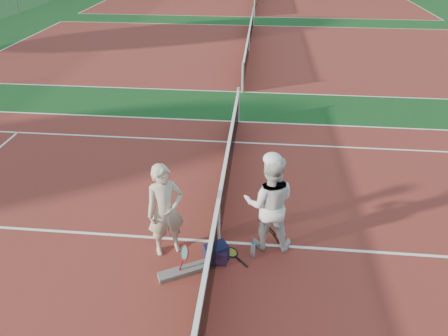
% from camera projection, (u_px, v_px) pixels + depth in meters
% --- Properties ---
extents(ground, '(130.00, 130.00, 0.00)m').
position_uv_depth(ground, '(219.00, 242.00, 7.72)').
color(ground, '#103C16').
rests_on(ground, ground).
extents(court_main, '(23.77, 10.97, 0.01)m').
position_uv_depth(court_main, '(219.00, 242.00, 7.72)').
color(court_main, maroon).
rests_on(court_main, ground).
extents(court_far_a, '(23.77, 10.97, 0.01)m').
position_uv_depth(court_far_a, '(249.00, 51.00, 19.14)').
color(court_far_a, maroon).
rests_on(court_far_a, ground).
extents(court_far_b, '(23.77, 10.97, 0.01)m').
position_uv_depth(court_far_b, '(256.00, 2.00, 30.57)').
color(court_far_b, maroon).
rests_on(court_far_b, ground).
extents(net_main, '(0.10, 10.98, 1.02)m').
position_uv_depth(net_main, '(219.00, 222.00, 7.45)').
color(net_main, black).
rests_on(net_main, ground).
extents(net_far_a, '(0.10, 10.98, 1.02)m').
position_uv_depth(net_far_a, '(249.00, 40.00, 18.88)').
color(net_far_a, black).
rests_on(net_far_a, ground).
extents(player_a, '(0.80, 0.70, 1.85)m').
position_uv_depth(player_a, '(165.00, 211.00, 7.06)').
color(player_a, '#C2B097').
rests_on(player_a, ground).
extents(player_b, '(0.94, 0.73, 1.93)m').
position_uv_depth(player_b, '(269.00, 203.00, 7.18)').
color(player_b, silver).
rests_on(player_b, ground).
extents(racket_red, '(0.34, 0.35, 0.58)m').
position_uv_depth(racket_red, '(185.00, 260.00, 6.92)').
color(racket_red, maroon).
rests_on(racket_red, ground).
extents(racket_black_held, '(0.42, 0.41, 0.54)m').
position_uv_depth(racket_black_held, '(270.00, 237.00, 7.45)').
color(racket_black_held, black).
rests_on(racket_black_held, ground).
extents(racket_spare, '(0.61, 0.62, 0.03)m').
position_uv_depth(racket_spare, '(231.00, 252.00, 7.46)').
color(racket_spare, black).
rests_on(racket_spare, ground).
extents(sports_bag_navy, '(0.49, 0.45, 0.32)m').
position_uv_depth(sports_bag_navy, '(216.00, 252.00, 7.25)').
color(sports_bag_navy, black).
rests_on(sports_bag_navy, ground).
extents(sports_bag_purple, '(0.34, 0.24, 0.27)m').
position_uv_depth(sports_bag_purple, '(218.00, 256.00, 7.21)').
color(sports_bag_purple, black).
rests_on(sports_bag_purple, ground).
extents(net_cover_canvas, '(0.89, 0.61, 0.09)m').
position_uv_depth(net_cover_canvas, '(184.00, 271.00, 7.01)').
color(net_cover_canvas, '#625D58').
rests_on(net_cover_canvas, ground).
extents(water_bottle, '(0.09, 0.09, 0.30)m').
position_uv_depth(water_bottle, '(253.00, 250.00, 7.32)').
color(water_bottle, '#AAC6D8').
rests_on(water_bottle, ground).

